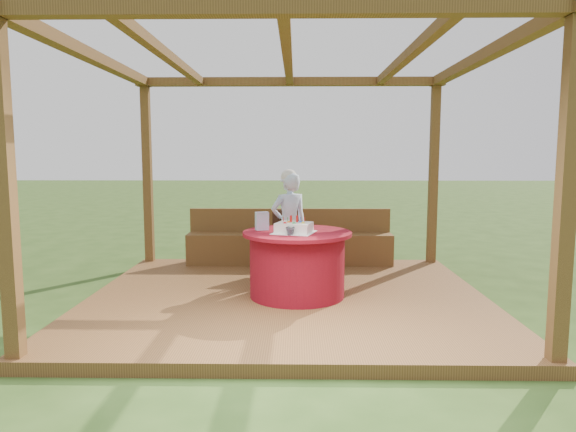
% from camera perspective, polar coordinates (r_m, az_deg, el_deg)
% --- Properties ---
extents(ground, '(60.00, 60.00, 0.00)m').
position_cam_1_polar(ground, '(6.01, -0.04, -9.79)').
color(ground, '#2A4717').
rests_on(ground, ground).
extents(deck, '(4.50, 4.00, 0.12)m').
position_cam_1_polar(deck, '(6.00, -0.04, -9.24)').
color(deck, brown).
rests_on(deck, ground).
extents(pergola, '(4.50, 4.00, 2.72)m').
position_cam_1_polar(pergola, '(5.81, -0.04, 13.63)').
color(pergola, brown).
rests_on(pergola, deck).
extents(bench, '(3.00, 0.42, 0.80)m').
position_cam_1_polar(bench, '(7.60, 0.18, -3.31)').
color(bench, brown).
rests_on(bench, deck).
extents(table, '(1.22, 1.22, 0.74)m').
position_cam_1_polar(table, '(5.82, 1.02, -5.30)').
color(table, maroon).
rests_on(table, deck).
extents(chair, '(0.46, 0.46, 0.85)m').
position_cam_1_polar(chair, '(6.92, -0.23, -2.61)').
color(chair, '#311A0F').
rests_on(chair, deck).
extents(elderly_woman, '(0.59, 0.50, 1.42)m').
position_cam_1_polar(elderly_woman, '(6.70, 0.11, -0.81)').
color(elderly_woman, '#ABCEFF').
rests_on(elderly_woman, deck).
extents(birthday_cake, '(0.53, 0.53, 0.19)m').
position_cam_1_polar(birthday_cake, '(5.67, 0.67, -1.29)').
color(birthday_cake, white).
rests_on(birthday_cake, table).
extents(gift_bag, '(0.17, 0.13, 0.21)m').
position_cam_1_polar(gift_bag, '(5.88, -2.91, -0.56)').
color(gift_bag, '#E795D0').
rests_on(gift_bag, table).
extents(drinking_glass, '(0.10, 0.10, 0.09)m').
position_cam_1_polar(drinking_glass, '(5.49, 0.24, -1.69)').
color(drinking_glass, silver).
rests_on(drinking_glass, table).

